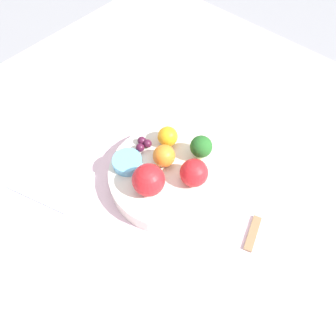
% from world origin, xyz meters
% --- Properties ---
extents(ground_plane, '(6.00, 6.00, 0.00)m').
position_xyz_m(ground_plane, '(0.00, 0.00, 0.00)').
color(ground_plane, gray).
extents(table_surface, '(1.20, 1.20, 0.02)m').
position_xyz_m(table_surface, '(0.00, 0.00, 0.01)').
color(table_surface, silver).
rests_on(table_surface, ground_plane).
extents(bowl, '(0.24, 0.24, 0.04)m').
position_xyz_m(bowl, '(0.00, 0.00, 0.04)').
color(bowl, silver).
rests_on(bowl, table_surface).
extents(broccoli, '(0.05, 0.05, 0.06)m').
position_xyz_m(broccoli, '(-0.07, 0.03, 0.09)').
color(broccoli, '#99C17A').
rests_on(broccoli, bowl).
extents(apple_red, '(0.06, 0.06, 0.06)m').
position_xyz_m(apple_red, '(0.06, 0.00, 0.09)').
color(apple_red, red).
rests_on(apple_red, bowl).
extents(apple_green, '(0.06, 0.06, 0.06)m').
position_xyz_m(apple_green, '(-0.02, 0.05, 0.09)').
color(apple_green, red).
rests_on(apple_green, bowl).
extents(orange_front, '(0.04, 0.04, 0.04)m').
position_xyz_m(orange_front, '(-0.05, -0.05, 0.08)').
color(orange_front, orange).
rests_on(orange_front, bowl).
extents(orange_back, '(0.05, 0.05, 0.05)m').
position_xyz_m(orange_back, '(-0.01, -0.02, 0.08)').
color(orange_back, orange).
rests_on(orange_back, bowl).
extents(grape_cluster, '(0.03, 0.03, 0.02)m').
position_xyz_m(grape_cluster, '(-0.01, -0.08, 0.07)').
color(grape_cluster, '#47142D').
rests_on(grape_cluster, bowl).
extents(small_cup, '(0.06, 0.06, 0.02)m').
position_xyz_m(small_cup, '(0.04, -0.07, 0.07)').
color(small_cup, '#66B2DB').
rests_on(small_cup, bowl).
extents(napkin, '(0.15, 0.17, 0.01)m').
position_xyz_m(napkin, '(0.16, -0.19, 0.02)').
color(napkin, silver).
rests_on(napkin, table_surface).
extents(spoon, '(0.08, 0.04, 0.01)m').
position_xyz_m(spoon, '(-0.02, 0.20, 0.02)').
color(spoon, olive).
rests_on(spoon, table_surface).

